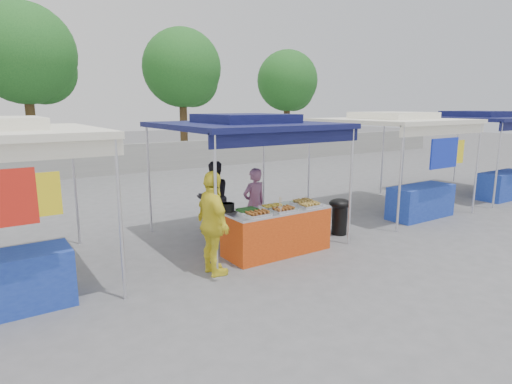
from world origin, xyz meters
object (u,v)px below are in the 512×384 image
vendor_woman (254,204)px  customer_person (213,224)px  vendor_table (277,231)px  wok_burner (340,213)px  cooking_pot (227,207)px  helper_man (214,197)px

vendor_woman → customer_person: 2.05m
vendor_table → customer_person: 1.58m
wok_burner → customer_person: (-3.31, -0.47, 0.39)m
cooking_pot → helper_man: helper_man is taller
vendor_table → wok_burner: vendor_table is taller
cooking_pot → customer_person: customer_person is taller
vendor_table → wok_burner: bearing=5.8°
vendor_woman → cooking_pot: bearing=27.8°
helper_man → customer_person: customer_person is taller
vendor_table → cooking_pot: (-0.86, 0.34, 0.50)m
vendor_table → vendor_woman: bearing=82.5°
vendor_table → cooking_pot: size_ratio=7.84×
vendor_table → vendor_woman: size_ratio=1.34×
wok_burner → vendor_woman: vendor_woman is taller
cooking_pot → helper_man: (0.50, 1.46, -0.14)m
vendor_table → helper_man: 1.88m
vendor_table → vendor_woman: 1.02m
customer_person → helper_man: bearing=-25.0°
cooking_pot → wok_burner: (2.68, -0.16, -0.46)m
customer_person → wok_burner: bearing=-78.5°
vendor_table → wok_burner: size_ratio=2.52×
cooking_pot → customer_person: size_ratio=0.15×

